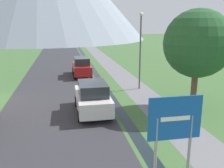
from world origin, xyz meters
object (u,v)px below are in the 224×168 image
(streetlamp, at_px, (140,45))
(parked_car_near, at_px, (93,97))
(road_sign, at_px, (174,127))
(parked_car_far, at_px, (82,67))
(tree_by_path, at_px, (198,44))

(streetlamp, bearing_deg, parked_car_near, -132.74)
(road_sign, xyz_separation_m, parked_car_far, (-1.61, 17.15, -1.04))
(road_sign, height_order, parked_car_near, road_sign)
(streetlamp, height_order, tree_by_path, tree_by_path)
(parked_car_far, bearing_deg, road_sign, -84.63)
(tree_by_path, bearing_deg, parked_car_near, 175.18)
(road_sign, height_order, streetlamp, streetlamp)
(road_sign, bearing_deg, parked_car_far, 95.37)
(road_sign, bearing_deg, streetlamp, 77.95)
(road_sign, distance_m, parked_car_near, 7.22)
(road_sign, height_order, parked_car_far, road_sign)
(parked_car_near, xyz_separation_m, parked_car_far, (0.15, 10.22, -0.00))
(parked_car_far, bearing_deg, streetlamp, -54.29)
(road_sign, bearing_deg, parked_car_near, 104.28)
(road_sign, xyz_separation_m, parked_car_near, (-1.76, 6.93, -1.04))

